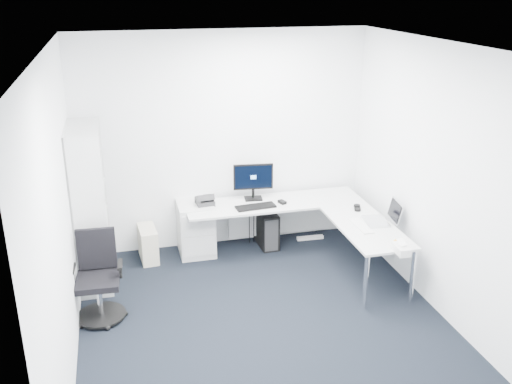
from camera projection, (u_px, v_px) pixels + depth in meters
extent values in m
plane|color=black|center=(267.00, 329.00, 5.61)|extent=(4.20, 4.20, 0.00)
plane|color=white|center=(270.00, 49.00, 4.67)|extent=(4.20, 4.20, 0.00)
cube|color=white|center=(223.00, 142.00, 7.05)|extent=(3.60, 0.02, 2.70)
cube|color=white|center=(366.00, 333.00, 3.23)|extent=(3.60, 0.02, 2.70)
cube|color=white|center=(59.00, 221.00, 4.73)|extent=(0.02, 4.20, 2.70)
cube|color=white|center=(446.00, 185.00, 5.55)|extent=(0.02, 4.20, 2.70)
cube|color=#BABDBC|center=(196.00, 228.00, 7.10)|extent=(0.43, 0.53, 0.66)
cube|color=black|center=(267.00, 228.00, 7.32)|extent=(0.23, 0.48, 0.46)
cube|color=#BCB6A0|center=(148.00, 244.00, 6.94)|extent=(0.23, 0.45, 0.42)
cube|color=silver|center=(310.00, 238.00, 7.55)|extent=(0.36, 0.08, 0.04)
cube|color=black|center=(256.00, 207.00, 6.88)|extent=(0.50, 0.21, 0.02)
cube|color=black|center=(282.00, 202.00, 7.01)|extent=(0.10, 0.12, 0.03)
cube|color=silver|center=(361.00, 226.00, 6.36)|extent=(0.13, 0.44, 0.01)
sphere|color=orange|center=(397.00, 242.00, 5.89)|extent=(0.07, 0.07, 0.07)
cube|color=silver|center=(401.00, 249.00, 5.73)|extent=(0.13, 0.24, 0.08)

